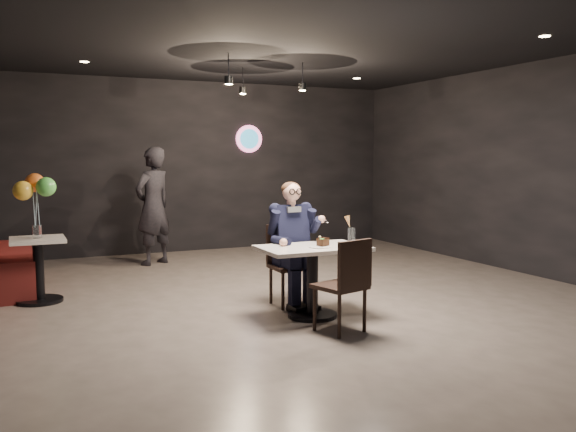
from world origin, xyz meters
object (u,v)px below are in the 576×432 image
main_table (312,282)px  sundae_glass (351,236)px  chair_far (291,265)px  chair_near (340,284)px  balloon_vase (37,231)px  passerby (153,206)px  side_table (39,270)px  booth_bench (10,247)px  seated_man (291,242)px

main_table → sundae_glass: 0.63m
chair_far → chair_near: (0.00, -1.13, 0.00)m
main_table → balloon_vase: (-2.59, 1.88, 0.45)m
chair_near → passerby: (-0.85, 4.41, 0.45)m
side_table → balloon_vase: (0.00, 0.00, 0.45)m
sundae_glass → booth_bench: 4.45m
passerby → sundae_glass: bearing=76.8°
booth_bench → passerby: (2.04, 0.94, 0.39)m
passerby → seated_man: bearing=73.3°
seated_man → balloon_vase: size_ratio=9.47×
side_table → sundae_glass: bearing=-33.0°
booth_bench → balloon_vase: booth_bench is taller
seated_man → passerby: 3.39m
main_table → chair_near: chair_near is taller
chair_near → sundae_glass: 0.76m
chair_far → booth_bench: booth_bench is taller
booth_bench → main_table: bearing=-44.9°
seated_man → sundae_glass: size_ratio=7.94×
main_table → passerby: 3.96m
main_table → sundae_glass: size_ratio=6.07×
side_table → seated_man: bearing=-27.2°
main_table → balloon_vase: balloon_vase is taller
booth_bench → side_table: bearing=-73.3°
chair_far → sundae_glass: size_ratio=5.07×
chair_far → booth_bench: bearing=141.1°
seated_man → side_table: (-2.59, 1.33, -0.35)m
chair_near → chair_far: bearing=74.5°
main_table → chair_far: chair_far is taller
main_table → seated_man: bearing=90.0°
side_table → passerby: passerby is taller
seated_man → balloon_vase: seated_man is taller
chair_near → balloon_vase: 3.60m
chair_near → seated_man: (0.00, 1.13, 0.26)m
chair_far → main_table: bearing=-90.0°
balloon_vase → side_table: bearing=0.0°
booth_bench → passerby: bearing=24.8°
passerby → chair_far: bearing=73.3°
chair_near → passerby: 4.51m
balloon_vase → passerby: size_ratio=0.08×
seated_man → balloon_vase: 2.92m
seated_man → chair_far: bearing=-90.0°
seated_man → sundae_glass: seated_man is taller
balloon_vase → sundae_glass: bearing=-33.0°
sundae_glass → chair_near: bearing=-129.8°
chair_far → seated_man: (0.00, 0.00, 0.26)m
balloon_vase → chair_far: bearing=-27.2°
booth_bench → passerby: passerby is taller
seated_man → main_table: bearing=-90.0°
chair_near → seated_man: seated_man is taller
booth_bench → chair_far: bearing=-38.9°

